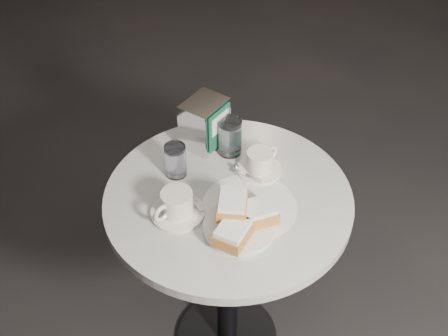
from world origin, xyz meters
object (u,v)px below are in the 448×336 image
at_px(cafe_table, 228,241).
at_px(beignet_plate, 240,220).
at_px(water_glass_left, 176,161).
at_px(coffee_cup_right, 260,163).
at_px(napkin_dispenser, 205,123).
at_px(water_glass_right, 230,137).
at_px(coffee_cup_left, 177,205).

bearing_deg(cafe_table, beignet_plate, -112.73).
bearing_deg(water_glass_left, coffee_cup_right, -32.70).
bearing_deg(napkin_dispenser, water_glass_right, -84.52).
height_order(beignet_plate, water_glass_right, water_glass_right).
bearing_deg(water_glass_left, coffee_cup_left, -121.67).
relative_size(coffee_cup_left, water_glass_left, 1.70).
xyz_separation_m(beignet_plate, water_glass_right, (0.17, 0.27, 0.02)).
bearing_deg(beignet_plate, coffee_cup_right, 39.09).
relative_size(beignet_plate, water_glass_left, 2.15).
xyz_separation_m(beignet_plate, water_glass_left, (-0.02, 0.28, 0.01)).
relative_size(beignet_plate, water_glass_right, 1.87).
distance_m(cafe_table, coffee_cup_right, 0.27).
bearing_deg(coffee_cup_right, beignet_plate, -148.78).
xyz_separation_m(coffee_cup_right, napkin_dispenser, (-0.06, 0.20, 0.05)).
bearing_deg(coffee_cup_left, napkin_dispenser, 30.37).
height_order(beignet_plate, coffee_cup_left, beignet_plate).
relative_size(water_glass_right, napkin_dispenser, 0.75).
height_order(coffee_cup_left, coffee_cup_right, coffee_cup_left).
height_order(cafe_table, water_glass_right, water_glass_right).
relative_size(cafe_table, coffee_cup_left, 4.33).
distance_m(coffee_cup_right, water_glass_left, 0.24).
height_order(coffee_cup_right, water_glass_right, water_glass_right).
bearing_deg(coffee_cup_right, cafe_table, -176.15).
xyz_separation_m(cafe_table, coffee_cup_left, (-0.16, 0.02, 0.23)).
bearing_deg(cafe_table, water_glass_left, 113.72).
relative_size(coffee_cup_right, napkin_dispenser, 0.96).
bearing_deg(napkin_dispenser, coffee_cup_right, -93.17).
height_order(coffee_cup_left, napkin_dispenser, napkin_dispenser).
relative_size(water_glass_left, napkin_dispenser, 0.65).
xyz_separation_m(water_glass_right, napkin_dispenser, (-0.04, 0.08, 0.02)).
bearing_deg(water_glass_left, cafe_table, -66.28).
distance_m(coffee_cup_left, napkin_dispenser, 0.32).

